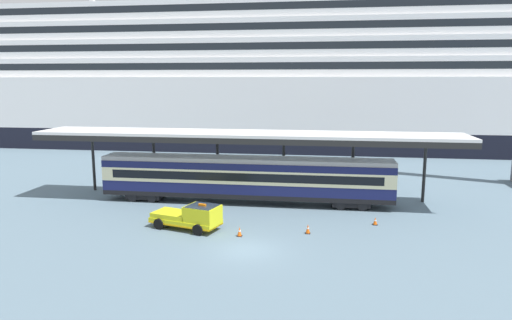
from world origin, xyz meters
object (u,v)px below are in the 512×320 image
Objects in this scene: cruise_ship at (354,82)px; train_carriage at (245,177)px; traffic_cone_near at (239,232)px; service_truck at (191,216)px; traffic_cone_far at (308,229)px; traffic_cone_mid at (375,221)px.

cruise_ship is 6.43× the size of train_carriage.
service_truck is at bearing 164.98° from traffic_cone_near.
traffic_cone_far is at bearing 1.88° from service_truck.
cruise_ship reaches higher than train_carriage.
traffic_cone_mid is 5.68m from traffic_cone_far.
traffic_cone_near is 10.49m from traffic_cone_mid.
cruise_ship is 51.78m from service_truck.
traffic_cone_near reaches higher than traffic_cone_mid.
traffic_cone_near is at bearing -164.77° from traffic_cone_far.
traffic_cone_mid is at bearing 22.76° from traffic_cone_near.
service_truck reaches higher than traffic_cone_mid.
traffic_cone_far reaches higher than traffic_cone_mid.
traffic_cone_far is at bearing 15.23° from traffic_cone_near.
traffic_cone_near is (1.10, -8.90, -1.99)m from train_carriage.
cruise_ship reaches higher than traffic_cone_near.
service_truck is 8.06× the size of traffic_cone_far.
traffic_cone_far is (5.81, -7.62, -1.98)m from train_carriage.
cruise_ship reaches higher than traffic_cone_mid.
traffic_cone_mid is (-0.72, -45.83, -10.27)m from cruise_ship.
traffic_cone_near is 1.13× the size of traffic_cone_mid.
cruise_ship is at bearing 83.34° from traffic_cone_far.
traffic_cone_near is at bearing -157.24° from traffic_cone_mid.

